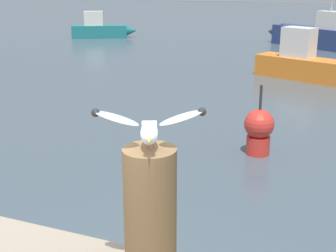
{
  "coord_description": "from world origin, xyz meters",
  "views": [
    {
      "loc": [
        2.03,
        -2.39,
        3.22
      ],
      "look_at": [
        1.06,
        -0.04,
        2.42
      ],
      "focal_mm": 51.49,
      "sensor_mm": 36.0,
      "label": 1
    }
  ],
  "objects_px": {
    "mooring_post": "(150,218)",
    "seagull": "(149,128)",
    "channel_buoy": "(259,130)",
    "boat_orange": "(315,65)",
    "boat_teal": "(104,29)",
    "boat_navy": "(312,35)"
  },
  "relations": [
    {
      "from": "mooring_post",
      "to": "boat_teal",
      "type": "xyz_separation_m",
      "value": [
        -12.17,
        20.72,
        -1.53
      ]
    },
    {
      "from": "mooring_post",
      "to": "boat_teal",
      "type": "relative_size",
      "value": 0.23
    },
    {
      "from": "seagull",
      "to": "boat_orange",
      "type": "xyz_separation_m",
      "value": [
        -0.48,
        13.63,
        -1.99
      ]
    },
    {
      "from": "mooring_post",
      "to": "boat_orange",
      "type": "bearing_deg",
      "value": 92.02
    },
    {
      "from": "boat_orange",
      "to": "boat_teal",
      "type": "height_order",
      "value": "boat_orange"
    },
    {
      "from": "channel_buoy",
      "to": "mooring_post",
      "type": "bearing_deg",
      "value": -83.68
    },
    {
      "from": "seagull",
      "to": "boat_orange",
      "type": "bearing_deg",
      "value": 92.03
    },
    {
      "from": "boat_orange",
      "to": "mooring_post",
      "type": "bearing_deg",
      "value": -87.98
    },
    {
      "from": "seagull",
      "to": "channel_buoy",
      "type": "height_order",
      "value": "seagull"
    },
    {
      "from": "seagull",
      "to": "channel_buoy",
      "type": "xyz_separation_m",
      "value": [
        -0.71,
        6.41,
        -2.01
      ]
    },
    {
      "from": "boat_orange",
      "to": "channel_buoy",
      "type": "distance_m",
      "value": 7.22
    },
    {
      "from": "mooring_post",
      "to": "boat_navy",
      "type": "relative_size",
      "value": 0.16
    },
    {
      "from": "boat_teal",
      "to": "mooring_post",
      "type": "bearing_deg",
      "value": -59.57
    },
    {
      "from": "boat_teal",
      "to": "channel_buoy",
      "type": "xyz_separation_m",
      "value": [
        11.46,
        -14.32,
        0.02
      ]
    },
    {
      "from": "seagull",
      "to": "channel_buoy",
      "type": "bearing_deg",
      "value": 96.33
    },
    {
      "from": "boat_navy",
      "to": "channel_buoy",
      "type": "height_order",
      "value": "boat_navy"
    },
    {
      "from": "seagull",
      "to": "boat_teal",
      "type": "relative_size",
      "value": 0.16
    },
    {
      "from": "boat_teal",
      "to": "boat_navy",
      "type": "bearing_deg",
      "value": 3.52
    },
    {
      "from": "boat_navy",
      "to": "boat_orange",
      "type": "bearing_deg",
      "value": -82.72
    },
    {
      "from": "mooring_post",
      "to": "seagull",
      "type": "distance_m",
      "value": 0.51
    },
    {
      "from": "mooring_post",
      "to": "boat_navy",
      "type": "xyz_separation_m",
      "value": [
        -1.47,
        21.38,
        -1.43
      ]
    },
    {
      "from": "boat_navy",
      "to": "boat_orange",
      "type": "height_order",
      "value": "boat_navy"
    }
  ]
}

